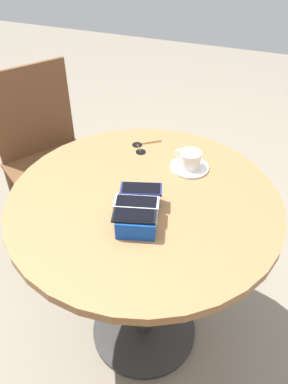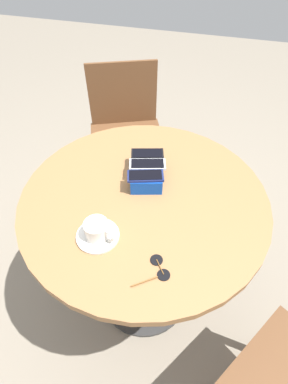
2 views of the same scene
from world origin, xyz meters
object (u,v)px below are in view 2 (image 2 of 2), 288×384
(round_table, at_px, (144,223))
(phone_navy, at_px, (145,176))
(sunglasses, at_px, (158,269))
(phone_black, at_px, (147,154))
(phone_box, at_px, (146,171))
(coffee_cup, at_px, (97,230))
(saucer, at_px, (98,236))
(phone_white, at_px, (147,164))
(chair_far_side, at_px, (126,133))

(round_table, xyz_separation_m, phone_navy, (-0.04, -0.01, 0.22))
(sunglasses, bearing_deg, phone_black, -160.78)
(phone_box, relative_size, coffee_cup, 2.07)
(phone_navy, relative_size, saucer, 1.02)
(phone_box, bearing_deg, phone_white, 110.06)
(round_table, distance_m, phone_black, 0.27)
(sunglasses, bearing_deg, saucer, -106.11)
(phone_box, height_order, phone_white, phone_white)
(round_table, xyz_separation_m, sunglasses, (0.27, 0.12, 0.16))
(phone_black, bearing_deg, round_table, 11.00)
(round_table, bearing_deg, phone_black, -169.00)
(round_table, height_order, phone_white, phone_white)
(coffee_cup, bearing_deg, round_table, 156.44)
(phone_box, bearing_deg, coffee_cup, -13.11)
(round_table, height_order, phone_navy, phone_navy)
(phone_white, xyz_separation_m, coffee_cup, (0.31, -0.08, -0.02))
(phone_black, height_order, phone_navy, same)
(coffee_cup, relative_size, sunglasses, 0.85)
(sunglasses, bearing_deg, chair_far_side, -156.71)
(round_table, bearing_deg, coffee_cup, -23.56)
(round_table, relative_size, saucer, 6.49)
(phone_black, bearing_deg, phone_white, 15.43)
(phone_black, distance_m, sunglasses, 0.45)
(round_table, bearing_deg, phone_navy, -172.14)
(phone_box, xyz_separation_m, phone_black, (-0.06, -0.01, 0.03))
(round_table, height_order, chair_far_side, chair_far_side)
(phone_white, distance_m, saucer, 0.32)
(chair_far_side, bearing_deg, phone_black, 25.88)
(phone_black, relative_size, chair_far_side, 0.16)
(phone_box, height_order, phone_black, phone_black)
(saucer, relative_size, coffee_cup, 1.33)
(phone_white, distance_m, phone_navy, 0.06)
(coffee_cup, xyz_separation_m, chair_far_side, (-1.00, -0.25, -0.37))
(phone_box, height_order, chair_far_side, phone_box)
(round_table, bearing_deg, phone_white, -171.58)
(phone_black, bearing_deg, chair_far_side, -154.12)
(phone_box, xyz_separation_m, chair_far_side, (-0.69, -0.32, -0.37))
(round_table, bearing_deg, chair_far_side, -156.84)
(phone_navy, height_order, coffee_cup, phone_navy)
(sunglasses, distance_m, chair_far_side, 1.20)
(phone_navy, distance_m, chair_far_side, 0.92)
(saucer, bearing_deg, phone_white, 165.67)
(phone_white, height_order, chair_far_side, phone_white)
(round_table, relative_size, sunglasses, 7.30)
(coffee_cup, bearing_deg, chair_far_side, -166.07)
(coffee_cup, bearing_deg, phone_black, 170.60)
(round_table, height_order, saucer, saucer)
(saucer, relative_size, chair_far_side, 0.16)
(phone_box, distance_m, coffee_cup, 0.31)
(phone_box, xyz_separation_m, coffee_cup, (0.31, -0.07, 0.01))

